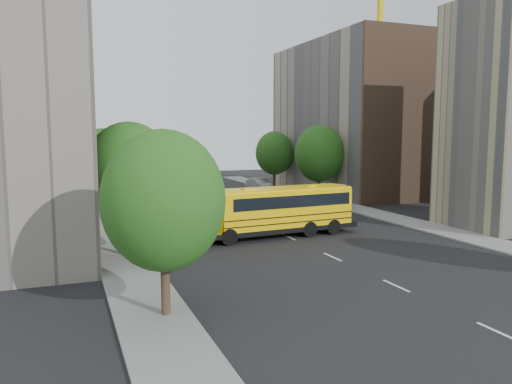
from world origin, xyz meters
TOP-DOWN VIEW (x-y plane):
  - ground at (0.00, 0.00)m, footprint 120.00×120.00m
  - sidewalk_left at (-11.50, 5.00)m, footprint 3.00×80.00m
  - sidewalk_right at (11.50, 5.00)m, footprint 3.00×80.00m
  - lane_markings at (0.00, 10.00)m, footprint 0.15×64.00m
  - building_left_cream at (-18.00, 6.00)m, footprint 10.00×26.00m
  - building_left_redbrick at (-18.00, 28.00)m, footprint 10.00×15.00m
  - building_right_far at (18.00, 20.00)m, footprint 10.00×22.00m
  - building_right_sidewall at (18.00, 9.00)m, footprint 10.10×0.30m
  - tower_crane at (30.25, 28.00)m, footprint 28.50×1.20m
  - street_tree_0 at (-11.00, -14.00)m, footprint 4.80×4.80m
  - street_tree_1 at (-11.00, -4.00)m, footprint 5.12×5.12m
  - street_tree_2 at (-11.00, 14.00)m, footprint 4.99×4.99m
  - street_tree_4 at (11.00, 14.00)m, footprint 5.25×5.25m
  - street_tree_5 at (11.00, 26.00)m, footprint 4.86×4.86m
  - school_bus at (-1.02, -1.35)m, footprint 12.62×3.87m
  - safari_truck at (7.19, 7.02)m, footprint 6.07×3.77m
  - parked_car_0 at (-9.60, -5.13)m, footprint 1.81×3.91m
  - parked_car_1 at (-9.60, 9.57)m, footprint 1.76×4.47m
  - parked_car_4 at (8.80, 10.92)m, footprint 2.21×4.55m
  - parked_car_5 at (8.80, 25.73)m, footprint 2.12×4.86m

SIDE VIEW (x-z plane):
  - ground at x=0.00m, z-range 0.00..0.00m
  - lane_markings at x=0.00m, z-range 0.00..0.01m
  - sidewalk_left at x=-11.50m, z-range 0.00..0.12m
  - sidewalk_right at x=11.50m, z-range 0.00..0.12m
  - parked_car_0 at x=-9.60m, z-range 0.00..1.30m
  - parked_car_1 at x=-9.60m, z-range 0.00..1.45m
  - parked_car_4 at x=8.80m, z-range 0.00..1.50m
  - parked_car_5 at x=8.80m, z-range 0.00..1.55m
  - safari_truck at x=7.19m, z-range 0.07..2.53m
  - school_bus at x=-1.02m, z-range 0.20..3.71m
  - street_tree_0 at x=-11.00m, z-range 0.94..8.35m
  - street_tree_5 at x=11.00m, z-range 0.95..8.46m
  - street_tree_2 at x=-11.00m, z-range 0.97..8.68m
  - street_tree_1 at x=-11.00m, z-range 1.00..8.90m
  - street_tree_4 at x=11.00m, z-range 1.02..9.13m
  - building_left_redbrick at x=-18.00m, z-range 0.00..13.00m
  - building_right_far at x=18.00m, z-range 0.00..18.00m
  - building_right_sidewall at x=18.00m, z-range 0.00..18.00m
  - building_left_cream at x=-18.00m, z-range 0.00..20.00m
  - tower_crane at x=30.25m, z-range 6.60..42.35m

